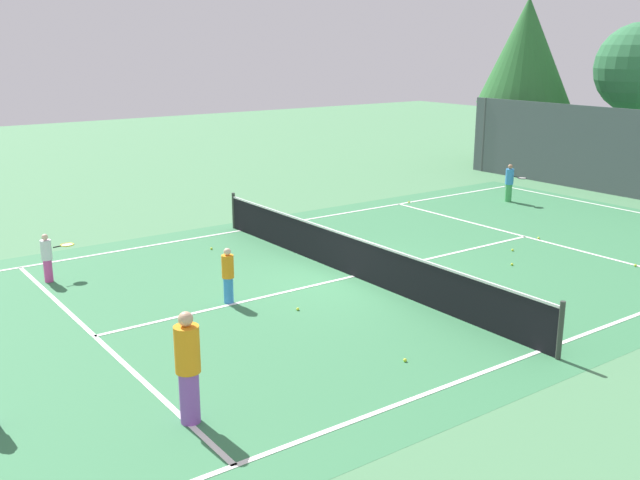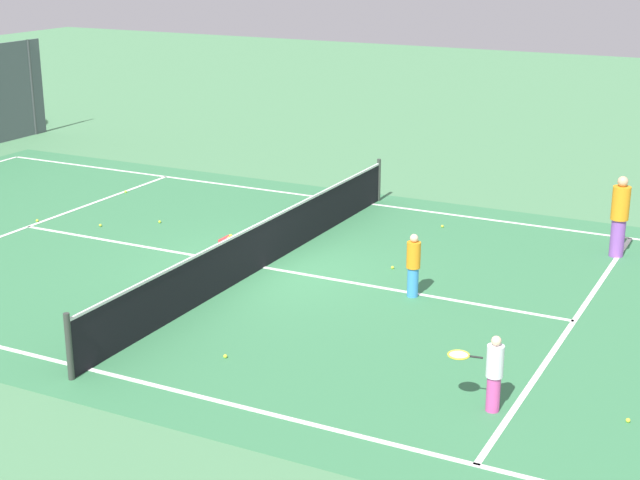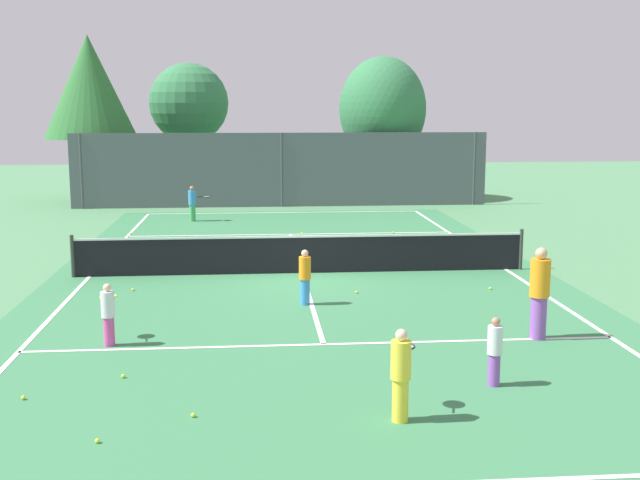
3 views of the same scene
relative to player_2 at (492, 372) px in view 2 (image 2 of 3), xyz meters
name	(u,v)px [view 2 (image 2 of 3)]	position (x,y,z in m)	size (l,w,h in m)	color
ground_plane	(263,268)	(3.94, 6.09, -0.61)	(80.00, 80.00, 0.00)	#4C8456
court_surface	(263,268)	(3.94, 6.09, -0.61)	(13.00, 25.00, 0.01)	#387A4C
tennis_net	(263,244)	(3.94, 6.09, -0.10)	(11.90, 0.10, 1.10)	#333833
player_2	(492,372)	(0.00, 0.00, 0.00)	(0.40, 0.83, 1.17)	#D14799
player_3	(620,216)	(8.02, -0.26, 0.29)	(0.38, 0.38, 1.76)	purple
player_5	(413,265)	(3.80, 2.73, 0.02)	(0.27, 0.27, 1.24)	#388CD8
ball_crate	(231,246)	(4.38, 7.14, -0.43)	(0.42, 0.39, 0.43)	red
tennis_ball_0	(126,192)	(7.50, 12.40, -0.58)	(0.07, 0.07, 0.07)	#CCE533
tennis_ball_1	(160,222)	(5.61, 9.92, -0.58)	(0.07, 0.07, 0.07)	#CCE533
tennis_ball_2	(628,420)	(0.53, -1.85, -0.58)	(0.07, 0.07, 0.07)	#CCE533
tennis_ball_3	(392,267)	(5.08, 3.68, -0.58)	(0.07, 0.07, 0.07)	#CCE533
tennis_ball_6	(37,221)	(4.35, 12.59, -0.58)	(0.07, 0.07, 0.07)	#CCE533
tennis_ball_7	(100,225)	(4.74, 10.99, -0.58)	(0.07, 0.07, 0.07)	#CCE533
tennis_ball_8	(310,211)	(8.06, 7.15, -0.58)	(0.07, 0.07, 0.07)	#CCE533
tennis_ball_10	(277,257)	(4.61, 6.14, -0.58)	(0.07, 0.07, 0.07)	#CCE533
tennis_ball_11	(225,356)	(-0.21, 4.39, -0.58)	(0.07, 0.07, 0.07)	#CCE533
tennis_ball_12	(442,226)	(8.32, 3.78, -0.58)	(0.07, 0.07, 0.07)	#CCE533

